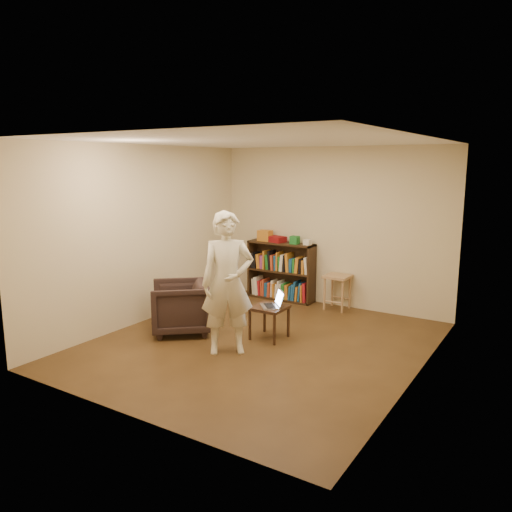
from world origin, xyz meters
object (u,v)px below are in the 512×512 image
Objects in this scene: bookshelf at (281,274)px; armchair at (180,307)px; laptop at (274,303)px; person at (228,283)px; stool at (337,282)px; side_table at (269,312)px.

bookshelf reaches higher than armchair.
person is at bearing -62.04° from laptop.
stool is at bearing 106.84° from armchair.
person is at bearing 34.84° from armchair.
stool is 1.76m from laptop.
laptop is at bearing 31.26° from person.
laptop is (0.90, -1.81, 0.06)m from bookshelf.
bookshelf is 0.68× the size of person.
side_table is 1.09× the size of laptop.
bookshelf is 2.29m from armchair.
stool is at bearing 131.62° from laptop.
person is (1.00, -0.26, 0.53)m from armchair.
side_table is (-0.23, -1.76, -0.08)m from stool.
side_table is 0.25× the size of person.
armchair is at bearing 125.71° from person.
laptop is at bearing -63.52° from bookshelf.
stool is at bearing 40.84° from person.
person is (-0.18, -0.70, 0.51)m from side_table.
laptop is (0.06, 0.01, 0.13)m from side_table.
laptop is 0.23× the size of person.
side_table is at bearing 69.96° from armchair.
person reaches higher than bookshelf.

